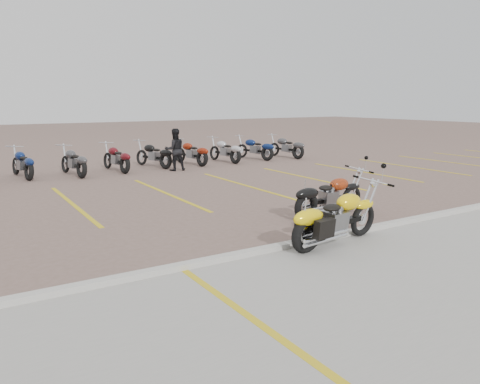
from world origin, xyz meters
The scene contains 9 objects.
ground centered at (0.00, 0.00, 0.00)m, with size 100.00×100.00×0.00m, color #755B54.
concrete_apron centered at (0.00, -4.50, 0.01)m, with size 60.00×5.00×0.01m, color #9E9B93.
curb centered at (0.00, -2.00, 0.06)m, with size 60.00×0.18×0.12m, color #ADAAA3.
parking_stripes centered at (0.00, 4.00, 0.00)m, with size 38.00×5.50×0.01m, color gold, non-canonical shape.
apron_stripe centered at (-2.30, -4.50, 0.01)m, with size 0.12×5.00×0.00m, color gold.
yellow_cruiser centered at (0.71, -2.28, 0.48)m, with size 2.34×0.49×0.96m.
flame_cruiser centered at (2.17, -0.50, 0.44)m, with size 2.17×0.35×0.89m.
person_b centered at (2.11, 8.14, 0.82)m, with size 0.80×0.62×1.64m, color black.
bg_bike_row centered at (0.05, 9.18, 0.55)m, with size 17.52×2.09×1.10m.
Camera 1 is at (-5.31, -8.63, 2.73)m, focal length 35.00 mm.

